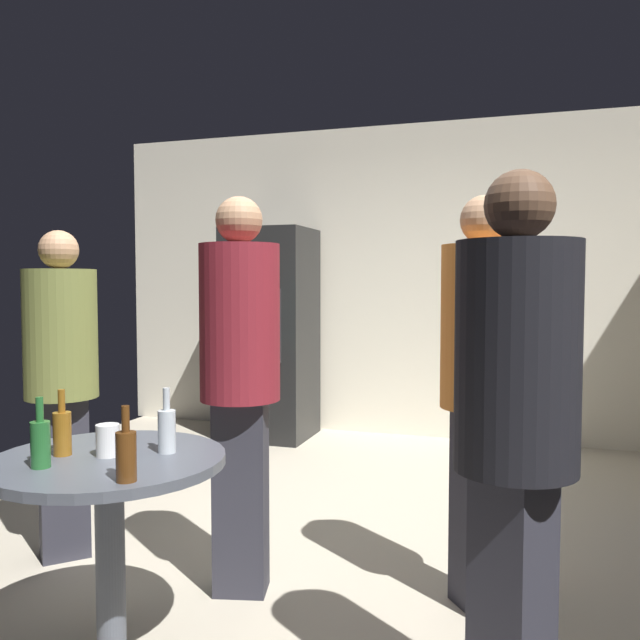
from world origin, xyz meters
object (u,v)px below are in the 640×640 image
at_px(person_in_olive_shirt, 61,368).
at_px(person_in_orange_shirt, 483,369).
at_px(person_in_maroon_shirt, 240,363).
at_px(foreground_table, 109,486).
at_px(beer_bottle_brown, 126,454).
at_px(refrigerator, 271,333).
at_px(person_in_black_shirt, 516,417).
at_px(beer_bottle_green, 40,442).
at_px(beer_bottle_amber, 62,431).
at_px(plastic_cup_white, 108,440).
at_px(beer_bottle_clear, 167,429).
at_px(person_in_teal_shirt, 236,341).

bearing_deg(person_in_olive_shirt, person_in_orange_shirt, 47.07).
xyz_separation_m(person_in_orange_shirt, person_in_maroon_shirt, (-0.99, -0.17, 0.01)).
bearing_deg(person_in_maroon_shirt, foreground_table, -31.79).
bearing_deg(beer_bottle_brown, refrigerator, 105.34).
height_order(beer_bottle_brown, person_in_black_shirt, person_in_black_shirt).
bearing_deg(refrigerator, beer_bottle_green, -79.93).
relative_size(beer_bottle_amber, person_in_olive_shirt, 0.15).
height_order(beer_bottle_green, person_in_olive_shirt, person_in_olive_shirt).
relative_size(beer_bottle_brown, beer_bottle_green, 1.00).
bearing_deg(person_in_black_shirt, refrigerator, -30.96).
bearing_deg(person_in_olive_shirt, beer_bottle_green, -9.84).
bearing_deg(beer_bottle_amber, person_in_black_shirt, 0.88).
relative_size(refrigerator, plastic_cup_white, 16.36).
xyz_separation_m(beer_bottle_amber, beer_bottle_green, (0.04, -0.15, 0.00)).
height_order(beer_bottle_green, beer_bottle_clear, same).
xyz_separation_m(beer_bottle_amber, person_in_black_shirt, (1.50, 0.02, 0.14)).
relative_size(beer_bottle_amber, beer_bottle_brown, 1.00).
bearing_deg(refrigerator, beer_bottle_clear, -74.15).
bearing_deg(person_in_teal_shirt, person_in_maroon_shirt, -5.88).
distance_m(beer_bottle_amber, beer_bottle_brown, 0.43).
distance_m(beer_bottle_green, person_in_olive_shirt, 1.09).
bearing_deg(foreground_table, refrigerator, 102.68).
height_order(refrigerator, person_in_maroon_shirt, refrigerator).
bearing_deg(person_in_teal_shirt, beer_bottle_green, -20.03).
bearing_deg(beer_bottle_amber, person_in_teal_shirt, 101.32).
distance_m(person_in_black_shirt, person_in_olive_shirt, 2.22).
relative_size(beer_bottle_amber, plastic_cup_white, 2.09).
distance_m(beer_bottle_clear, person_in_olive_shirt, 1.11).
height_order(person_in_teal_shirt, person_in_maroon_shirt, person_in_maroon_shirt).
xyz_separation_m(person_in_olive_shirt, person_in_maroon_shirt, (0.97, -0.07, 0.07)).
bearing_deg(person_in_black_shirt, beer_bottle_amber, 27.85).
bearing_deg(plastic_cup_white, beer_bottle_amber, -166.59).
bearing_deg(person_in_orange_shirt, person_in_maroon_shirt, -26.91).
relative_size(beer_bottle_brown, beer_bottle_clear, 1.00).
xyz_separation_m(foreground_table, beer_bottle_green, (-0.12, -0.18, 0.19)).
height_order(person_in_black_shirt, person_in_maroon_shirt, person_in_maroon_shirt).
xyz_separation_m(beer_bottle_amber, beer_bottle_clear, (0.33, 0.14, 0.00)).
distance_m(refrigerator, beer_bottle_clear, 3.35).
xyz_separation_m(foreground_table, beer_bottle_clear, (0.17, 0.11, 0.19)).
distance_m(plastic_cup_white, person_in_olive_shirt, 1.04).
bearing_deg(foreground_table, person_in_maroon_shirt, 71.81).
height_order(refrigerator, plastic_cup_white, refrigerator).
xyz_separation_m(refrigerator, beer_bottle_amber, (0.59, -3.36, -0.08)).
height_order(foreground_table, person_in_orange_shirt, person_in_orange_shirt).
distance_m(foreground_table, person_in_teal_shirt, 2.53).
bearing_deg(person_in_olive_shirt, beer_bottle_amber, -6.39).
relative_size(person_in_black_shirt, person_in_olive_shirt, 1.04).
distance_m(beer_bottle_green, person_in_orange_shirt, 1.66).
distance_m(person_in_black_shirt, person_in_teal_shirt, 3.15).
relative_size(refrigerator, beer_bottle_clear, 7.83).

